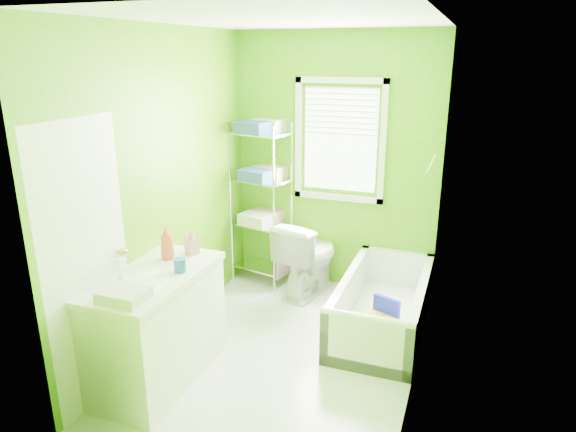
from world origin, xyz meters
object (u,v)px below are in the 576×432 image
(toilet, at_px, (308,257))
(wire_shelf_unit, at_px, (263,186))
(bathtub, at_px, (382,312))
(vanity, at_px, (157,324))

(toilet, relative_size, wire_shelf_unit, 0.46)
(bathtub, bearing_deg, toilet, 151.29)
(bathtub, bearing_deg, wire_shelf_unit, 156.57)
(vanity, height_order, wire_shelf_unit, wire_shelf_unit)
(bathtub, distance_m, toilet, 1.00)
(vanity, relative_size, wire_shelf_unit, 0.66)
(bathtub, distance_m, vanity, 1.99)
(vanity, bearing_deg, toilet, 71.22)
(bathtub, xyz_separation_m, toilet, (-0.85, 0.47, 0.24))
(vanity, bearing_deg, wire_shelf_unit, 88.44)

